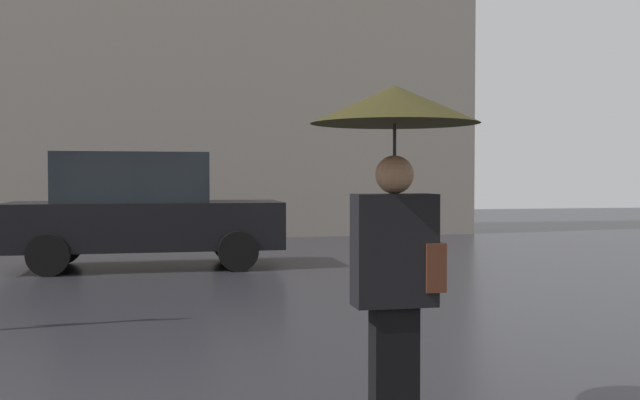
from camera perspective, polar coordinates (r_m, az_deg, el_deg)
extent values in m
cube|color=black|center=(4.39, 5.71, -13.22)|extent=(0.26, 0.17, 0.79)
cube|color=black|center=(4.26, 5.74, -3.85)|extent=(0.47, 0.21, 0.64)
sphere|color=#936B4C|center=(4.24, 5.76, 1.95)|extent=(0.22, 0.22, 0.22)
cube|color=#512819|center=(4.34, 8.43, -5.04)|extent=(0.12, 0.24, 0.28)
cylinder|color=black|center=(4.25, 5.76, 3.84)|extent=(0.02, 0.02, 0.30)
cone|color=#2F2B11|center=(4.26, 5.77, 7.32)|extent=(0.97, 0.97, 0.22)
cube|color=black|center=(12.81, -13.19, -1.88)|extent=(4.49, 1.64, 0.78)
cube|color=black|center=(12.79, -14.22, 1.70)|extent=(2.47, 1.51, 0.82)
cylinder|color=black|center=(13.70, -6.96, -3.25)|extent=(0.66, 0.18, 0.66)
cylinder|color=black|center=(12.07, -6.32, -3.93)|extent=(0.66, 0.18, 0.66)
cylinder|color=black|center=(13.78, -19.18, -3.31)|extent=(0.66, 0.18, 0.66)
cylinder|color=black|center=(12.16, -20.20, -3.99)|extent=(0.66, 0.18, 0.66)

